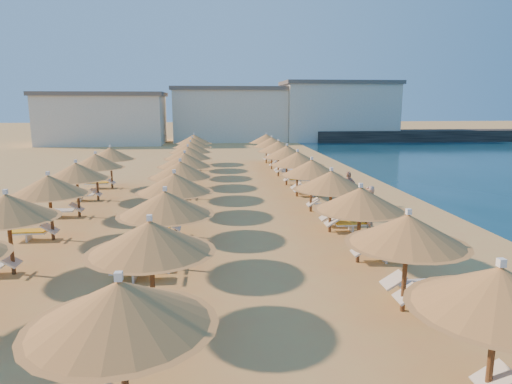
{
  "coord_description": "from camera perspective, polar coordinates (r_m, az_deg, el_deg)",
  "views": [
    {
      "loc": [
        -1.34,
        -15.83,
        5.22
      ],
      "look_at": [
        0.61,
        4.0,
        1.3
      ],
      "focal_mm": 32.0,
      "sensor_mm": 36.0,
      "label": 1
    }
  ],
  "objects": [
    {
      "name": "ground",
      "position": [
        16.72,
        -0.74,
        -7.06
      ],
      "size": [
        220.0,
        220.0,
        0.0
      ],
      "primitive_type": "plane",
      "color": "tan",
      "rests_on": "ground"
    },
    {
      "name": "jetty",
      "position": [
        67.14,
        20.13,
        6.64
      ],
      "size": [
        30.05,
        4.4,
        1.5
      ],
      "primitive_type": "cube",
      "rotation": [
        0.0,
        0.0,
        -0.01
      ],
      "color": "black",
      "rests_on": "ground"
    },
    {
      "name": "hotel_blocks",
      "position": [
        62.47,
        -2.54,
        9.73
      ],
      "size": [
        46.83,
        12.04,
        8.1
      ],
      "color": "silver",
      "rests_on": "ground"
    },
    {
      "name": "parasol_row_east",
      "position": [
        22.03,
        6.96,
        2.92
      ],
      "size": [
        3.06,
        39.32,
        2.67
      ],
      "color": "brown",
      "rests_on": "ground"
    },
    {
      "name": "parasol_row_west",
      "position": [
        21.56,
        -9.43,
        2.67
      ],
      "size": [
        3.06,
        39.32,
        2.67
      ],
      "color": "brown",
      "rests_on": "ground"
    },
    {
      "name": "parasol_row_inland",
      "position": [
        20.65,
        -22.89,
        1.57
      ],
      "size": [
        3.06,
        21.19,
        2.67
      ],
      "color": "brown",
      "rests_on": "ground"
    },
    {
      "name": "loungers",
      "position": [
        21.53,
        -4.42,
        -1.99
      ],
      "size": [
        14.09,
        37.77,
        0.66
      ],
      "color": "silver",
      "rests_on": "ground"
    },
    {
      "name": "beachgoer_c",
      "position": [
        24.1,
        11.4,
        0.5
      ],
      "size": [
        1.08,
        0.92,
        1.73
      ],
      "primitive_type": "imported",
      "rotation": [
        0.0,
        0.0,
        -0.6
      ],
      "color": "tan",
      "rests_on": "ground"
    },
    {
      "name": "beachgoer_a",
      "position": [
        19.0,
        13.9,
        -2.14
      ],
      "size": [
        0.49,
        0.72,
        1.93
      ],
      "primitive_type": "imported",
      "rotation": [
        0.0,
        0.0,
        -1.53
      ],
      "color": "tan",
      "rests_on": "ground"
    },
    {
      "name": "beachgoer_b",
      "position": [
        21.09,
        11.28,
        -1.24
      ],
      "size": [
        0.84,
        0.93,
        1.56
      ],
      "primitive_type": "imported",
      "rotation": [
        0.0,
        0.0,
        -1.16
      ],
      "color": "tan",
      "rests_on": "ground"
    }
  ]
}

